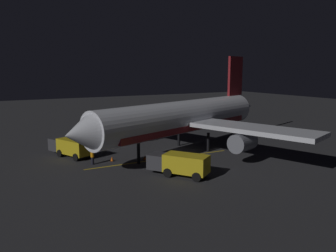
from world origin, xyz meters
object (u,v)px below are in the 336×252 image
object	(u,v)px
ground_crew_worker	(92,157)
catering_truck	(180,164)
airliner	(185,118)
baggage_truck	(71,147)
traffic_cone_near_right	(145,158)
traffic_cone_near_left	(112,159)

from	to	relation	value
ground_crew_worker	catering_truck	bearing A→B (deg)	-141.56
airliner	baggage_truck	distance (m)	14.49
catering_truck	traffic_cone_near_right	bearing A→B (deg)	4.88
airliner	traffic_cone_near_right	world-z (taller)	airliner
catering_truck	traffic_cone_near_right	distance (m)	7.01
traffic_cone_near_right	baggage_truck	bearing A→B (deg)	50.03
airliner	ground_crew_worker	distance (m)	12.77
catering_truck	traffic_cone_near_left	xyz separation A→B (m)	(8.37, 4.09, -0.92)
airliner	traffic_cone_near_right	bearing A→B (deg)	104.39
airliner	traffic_cone_near_right	size ratio (longest dim) A/B	61.81
traffic_cone_near_right	catering_truck	bearing A→B (deg)	-175.12
baggage_truck	catering_truck	distance (m)	14.93
traffic_cone_near_left	traffic_cone_near_right	bearing A→B (deg)	-112.48
airliner	traffic_cone_near_left	size ratio (longest dim) A/B	61.81
traffic_cone_near_left	traffic_cone_near_right	xyz separation A→B (m)	(-1.45, -3.49, 0.00)
airliner	ground_crew_worker	bearing A→B (deg)	92.20
traffic_cone_near_left	traffic_cone_near_right	world-z (taller)	same
baggage_truck	traffic_cone_near_right	distance (m)	9.24
catering_truck	ground_crew_worker	bearing A→B (deg)	38.44
baggage_truck	catering_truck	xyz separation A→B (m)	(-12.83, -7.63, 0.01)
baggage_truck	catering_truck	world-z (taller)	catering_truck
baggage_truck	traffic_cone_near_left	size ratio (longest dim) A/B	11.90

